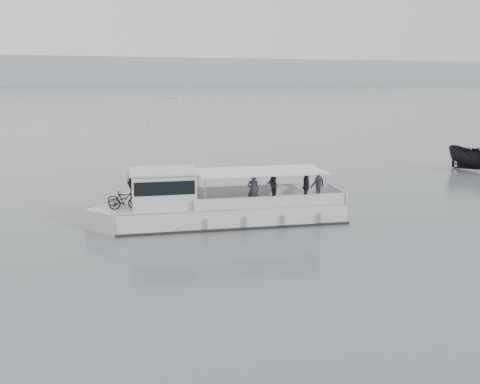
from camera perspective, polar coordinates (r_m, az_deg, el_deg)
name	(u,v)px	position (r m, az deg, el deg)	size (l,w,h in m)	color
ground	(213,228)	(27.29, -2.90, -3.81)	(1400.00, 1400.00, 0.00)	#555E64
headland	(25,71)	(584.88, -21.93, 11.86)	(1400.00, 90.00, 28.00)	#939EA8
tour_boat	(209,206)	(27.81, -3.31, -1.55)	(13.46, 5.37, 5.61)	silver
dark_motorboat	(480,159)	(47.58, 24.25, 3.28)	(2.07, 5.51, 2.13)	black
moored_fleet	(17,95)	(252.72, -22.74, 9.54)	(399.94, 319.53, 10.89)	silver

